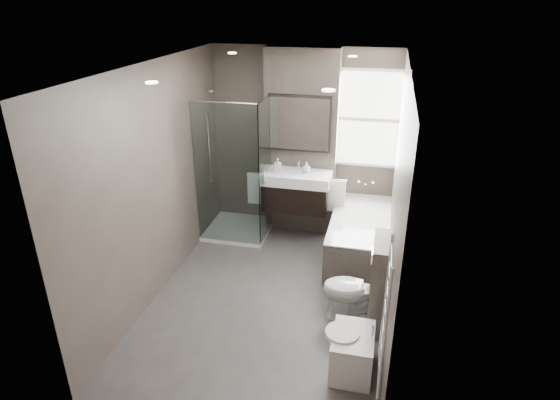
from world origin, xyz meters
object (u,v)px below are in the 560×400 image
(toilet, at_px, (355,290))
(bidet, at_px, (352,352))
(vanity, at_px, (296,190))
(bathtub, at_px, (360,235))

(toilet, xyz_separation_m, bidet, (0.04, -0.80, -0.13))
(vanity, xyz_separation_m, bidet, (1.01, -2.42, -0.52))
(toilet, distance_m, bidet, 0.81)
(bathtub, distance_m, bidet, 2.10)
(vanity, relative_size, bathtub, 0.59)
(bidet, bearing_deg, vanity, 112.73)
(bathtub, height_order, toilet, toilet)
(vanity, xyz_separation_m, bathtub, (0.92, -0.33, -0.43))
(bidet, bearing_deg, toilet, 93.14)
(vanity, distance_m, toilet, 1.93)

